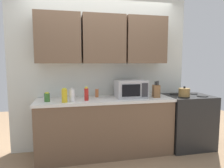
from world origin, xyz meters
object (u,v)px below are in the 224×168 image
bottle_white_jar (72,95)px  bottle_red_sauce (86,94)px  bottle_green_oil (47,97)px  kettle (184,92)px  bottle_yellow_mustard (64,96)px  bottle_spice_jar (97,93)px  stove_range (187,121)px  knife_block (156,91)px  microwave (131,89)px

bottle_white_jar → bottle_red_sauce: bottle_red_sauce is taller
bottle_green_oil → bottle_red_sauce: (0.56, -0.04, 0.03)m
kettle → bottle_yellow_mustard: bottle_yellow_mustard is taller
bottle_spice_jar → bottle_green_oil: bearing=-162.8°
bottle_spice_jar → bottle_red_sauce: (-0.19, -0.27, 0.03)m
stove_range → bottle_green_oil: 2.37m
knife_block → kettle: bearing=-10.7°
bottle_green_oil → bottle_red_sauce: bearing=-3.7°
kettle → bottle_red_sauce: 1.58m
bottle_white_jar → bottle_spice_jar: bearing=36.6°
stove_range → knife_block: bearing=-174.9°
microwave → knife_block: bearing=-11.4°
kettle → bottle_spice_jar: (-1.38, 0.32, -0.01)m
microwave → stove_range: bearing=-1.5°
bottle_yellow_mustard → bottle_spice_jar: size_ratio=1.39×
microwave → bottle_yellow_mustard: (-1.04, -0.19, -0.04)m
stove_range → kettle: 0.57m
kettle → bottle_green_oil: bearing=177.6°
microwave → kettle: bearing=-11.0°
knife_block → bottle_green_oil: knife_block is taller
bottle_white_jar → bottle_green_oil: 0.36m
bottle_yellow_mustard → bottle_red_sauce: 0.32m
kettle → bottle_green_oil: kettle is taller
knife_block → bottle_green_oil: 1.69m
bottle_spice_jar → bottle_yellow_mustard: bearing=-146.0°
knife_block → bottle_spice_jar: 0.96m
bottle_white_jar → bottle_spice_jar: size_ratio=1.32×
knife_block → bottle_white_jar: knife_block is taller
microwave → bottle_red_sauce: (-0.72, -0.12, -0.04)m
bottle_white_jar → bottle_red_sauce: size_ratio=0.95×
kettle → knife_block: (-0.45, 0.08, 0.02)m
kettle → microwave: (-0.86, 0.17, 0.06)m
bottle_red_sauce → stove_range: bearing=2.9°
bottle_white_jar → bottle_spice_jar: bottle_white_jar is taller
stove_range → microwave: microwave is taller
bottle_green_oil → bottle_spice_jar: (0.76, 0.23, 0.00)m
kettle → knife_block: size_ratio=0.67×
bottle_yellow_mustard → bottle_red_sauce: bottle_red_sauce is taller
kettle → bottle_white_jar: bearing=179.3°
bottle_spice_jar → bottle_red_sauce: size_ratio=0.72×
knife_block → bottle_yellow_mustard: (-1.44, -0.11, -0.01)m
knife_block → bottle_yellow_mustard: 1.45m
stove_range → kettle: kettle is taller
knife_block → bottle_green_oil: bearing=179.9°
stove_range → knife_block: 0.83m
bottle_white_jar → microwave: bearing=8.8°
bottle_yellow_mustard → bottle_spice_jar: 0.61m
microwave → knife_block: (0.41, -0.08, -0.04)m
stove_range → bottle_white_jar: bearing=-176.5°
stove_range → bottle_red_sauce: bearing=-177.1°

